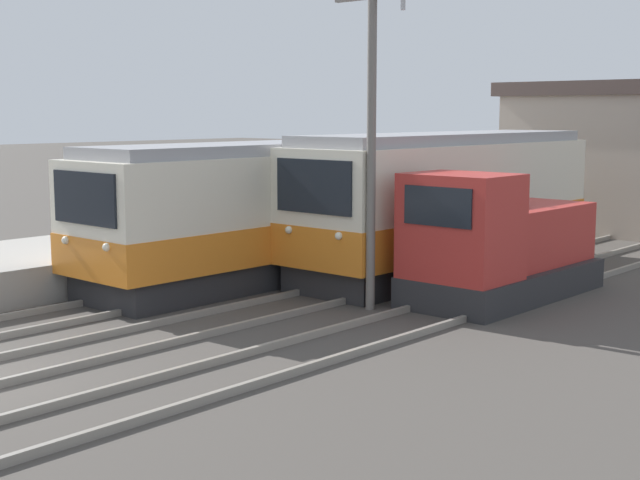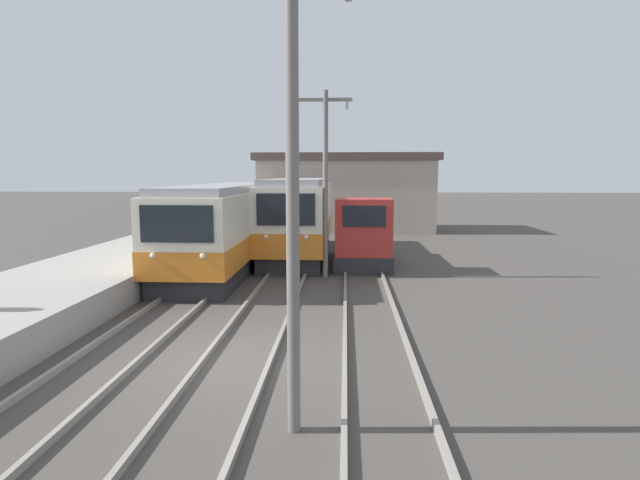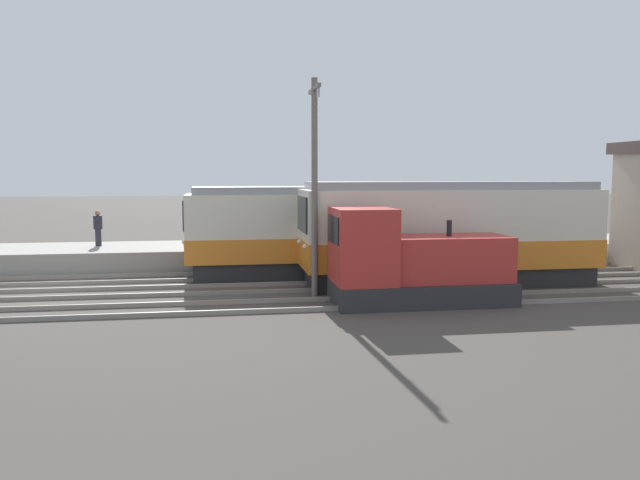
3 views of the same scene
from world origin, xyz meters
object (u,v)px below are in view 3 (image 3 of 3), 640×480
Objects in this scene: shunting_locomotive at (412,265)px; person_on_platform at (98,227)px; commuter_train_center at (449,237)px; commuter_train_left at (362,234)px; catenary_mast_mid at (315,179)px.

shunting_locomotive is 14.96m from person_on_platform.
person_on_platform is at bearing -131.53° from shunting_locomotive.
commuter_train_center reaches higher than shunting_locomotive.
commuter_train_left is 8.99× the size of person_on_platform.
shunting_locomotive is at bearing 2.46° from commuter_train_left.
commuter_train_left is at bearing -137.37° from commuter_train_center.
person_on_platform is at bearing -135.21° from catenary_mast_mid.
catenary_mast_mid is 12.06m from person_on_platform.
commuter_train_center is (2.80, 2.58, 0.09)m from commuter_train_left.
catenary_mast_mid reaches higher than person_on_platform.
commuter_train_center is 15.19m from person_on_platform.
catenary_mast_mid reaches higher than commuter_train_center.
commuter_train_center is at bearing 62.91° from person_on_platform.
person_on_platform is (-4.11, -10.94, 0.08)m from commuter_train_left.
person_on_platform is at bearing -110.60° from commuter_train_left.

